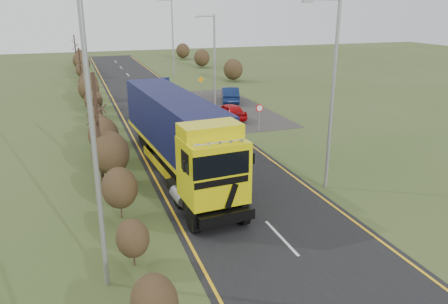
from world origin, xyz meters
name	(u,v)px	position (x,y,z in m)	size (l,w,h in m)	color
ground	(245,200)	(0.00, 0.00, 0.00)	(160.00, 160.00, 0.00)	#394C20
road	(192,143)	(0.00, 10.00, 0.01)	(8.00, 120.00, 0.02)	black
layby	(230,107)	(6.50, 20.00, 0.01)	(6.00, 18.00, 0.02)	#2F2C2A
lane_markings	(193,144)	(0.00, 9.69, 0.03)	(7.52, 116.00, 0.01)	#EDAD16
hedgerow	(104,137)	(-6.00, 7.89, 1.62)	(2.24, 102.04, 6.05)	#2F2015
lorry	(178,130)	(-2.16, 4.83, 2.49)	(3.59, 15.90, 4.39)	black
car_red_hatchback	(229,111)	(4.80, 15.53, 0.68)	(1.61, 4.00, 1.36)	#AD080C
car_blue_sedan	(230,95)	(7.26, 22.07, 0.76)	(1.60, 4.60, 1.51)	#0A173B
streetlight_near	(331,88)	(4.47, 0.06, 5.29)	(2.03, 0.19, 9.58)	gray
streetlight_mid	(213,59)	(4.50, 18.87, 4.65)	(1.81, 0.18, 8.47)	gray
streetlight_far	(172,34)	(5.66, 40.39, 5.57)	(2.13, 0.20, 10.04)	gray
left_pole	(93,137)	(-7.07, -4.86, 5.28)	(0.16, 0.16, 10.57)	gray
speed_sign	(259,113)	(5.60, 11.12, 1.48)	(0.59, 0.10, 2.14)	gray
warning_board	(201,83)	(5.72, 27.11, 1.17)	(0.73, 0.11, 1.93)	gray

